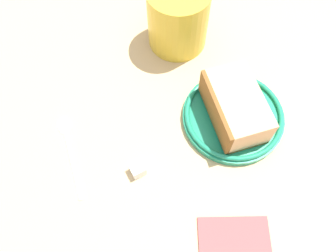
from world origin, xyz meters
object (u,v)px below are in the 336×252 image
(cake_slice, at_px, (235,107))
(teaspoon, at_px, (66,138))
(tea_mug, at_px, (178,16))
(small_plate, at_px, (233,116))
(sugar_cube, at_px, (138,169))

(cake_slice, distance_m, teaspoon, 0.25)
(cake_slice, distance_m, tea_mug, 0.18)
(small_plate, distance_m, teaspoon, 0.25)
(sugar_cube, bearing_deg, small_plate, -148.97)
(small_plate, relative_size, teaspoon, 1.16)
(teaspoon, bearing_deg, tea_mug, -130.94)
(tea_mug, bearing_deg, small_plate, 118.33)
(small_plate, xyz_separation_m, cake_slice, (0.00, 0.00, 0.03))
(small_plate, distance_m, tea_mug, 0.18)
(small_plate, height_order, teaspoon, small_plate)
(tea_mug, bearing_deg, cake_slice, 117.47)
(cake_slice, bearing_deg, teaspoon, 7.87)
(teaspoon, height_order, sugar_cube, sugar_cube)
(small_plate, bearing_deg, sugar_cube, 31.03)
(teaspoon, xyz_separation_m, sugar_cube, (-0.11, 0.05, 0.01))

